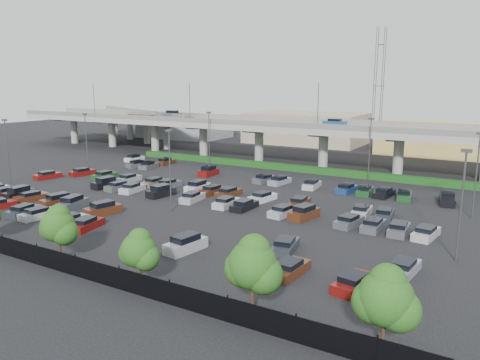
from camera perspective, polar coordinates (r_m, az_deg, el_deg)
name	(u,v)px	position (r m, az deg, el deg)	size (l,w,h in m)	color
ground	(207,198)	(66.02, -4.02, -2.20)	(280.00, 280.00, 0.00)	black
overpass	(299,129)	(92.70, 7.17, 6.17)	(150.00, 13.00, 15.80)	#9C9D94
on_ramp	(139,117)	(130.74, -12.26, 7.57)	(50.93, 30.13, 8.80)	#9C9D94
hedge	(284,167)	(87.16, 5.35, 1.59)	(66.00, 1.60, 1.10)	#134216
fence	(30,253)	(46.61, -24.24, -8.12)	(70.00, 0.10, 2.00)	black
tree_row	(47,222)	(46.05, -22.47, -4.78)	(65.07, 3.66, 5.94)	#332316
parked_cars	(182,197)	(64.68, -7.10, -2.02)	(63.07, 41.61, 1.67)	#726659
light_poles	(191,150)	(68.78, -5.98, 3.63)	(66.90, 48.38, 10.30)	#45454A
distant_buildings	(398,135)	(117.59, 18.69, 5.24)	(138.00, 24.00, 9.00)	gray
comm_tower	(379,84)	(130.73, 16.55, 11.20)	(2.40, 2.40, 30.00)	#45454A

